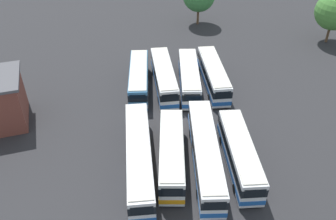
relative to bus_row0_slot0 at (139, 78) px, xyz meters
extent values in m
plane|color=#28282B|center=(7.07, 6.54, -1.82)|extent=(96.51, 96.51, 0.00)
cube|color=teal|center=(-0.01, 0.00, -0.02)|extent=(11.91, 4.16, 3.00)
cube|color=beige|center=(-0.01, 0.00, 1.55)|extent=(11.42, 3.90, 0.14)
cube|color=black|center=(-0.01, 0.00, 0.46)|extent=(11.98, 4.21, 0.96)
cube|color=silver|center=(-0.01, 0.00, -0.86)|extent=(11.98, 4.21, 0.60)
cube|color=black|center=(5.78, 0.82, 0.56)|extent=(0.35, 2.07, 1.10)
cylinder|color=black|center=(3.41, 1.67, -1.32)|extent=(1.03, 0.44, 1.00)
cylinder|color=black|center=(3.74, -0.65, -1.32)|extent=(1.03, 0.44, 1.00)
cylinder|color=black|center=(-3.75, 0.65, -1.32)|extent=(1.03, 0.44, 1.00)
cylinder|color=black|center=(-3.42, -1.67, -1.32)|extent=(1.03, 0.44, 1.00)
cube|color=silver|center=(-0.84, 3.51, -0.02)|extent=(12.77, 5.35, 3.00)
cube|color=beige|center=(-0.84, 3.51, 1.55)|extent=(12.24, 5.04, 0.14)
cube|color=black|center=(-0.84, 3.51, 0.46)|extent=(12.84, 5.41, 0.96)
cube|color=#1E56A8|center=(-0.84, 3.51, -0.86)|extent=(12.84, 5.41, 0.60)
cube|color=black|center=(5.26, 4.95, 0.56)|extent=(0.54, 2.04, 1.10)
cylinder|color=black|center=(2.66, 5.54, -1.32)|extent=(1.04, 0.52, 1.00)
cylinder|color=black|center=(3.20, 3.26, -1.32)|extent=(1.04, 0.52, 1.00)
cylinder|color=black|center=(-4.89, 3.75, -1.32)|extent=(1.04, 0.52, 1.00)
cylinder|color=black|center=(-4.35, 1.48, -1.32)|extent=(1.04, 0.52, 1.00)
cube|color=silver|center=(-1.01, 7.16, -0.02)|extent=(12.17, 3.85, 3.00)
cube|color=beige|center=(-1.01, 7.16, 1.55)|extent=(11.68, 3.60, 0.14)
cube|color=black|center=(-1.01, 7.16, 0.46)|extent=(12.24, 3.90, 0.96)
cube|color=#1E56A8|center=(-1.01, 7.16, -0.86)|extent=(12.24, 3.90, 0.60)
cube|color=black|center=(4.95, 7.82, 0.56)|extent=(0.29, 2.08, 1.10)
cylinder|color=black|center=(2.55, 8.73, -1.32)|extent=(1.03, 0.41, 1.00)
cylinder|color=black|center=(2.81, 6.41, -1.32)|extent=(1.03, 0.41, 1.00)
cylinder|color=black|center=(-4.83, 7.91, -1.32)|extent=(1.03, 0.41, 1.00)
cylinder|color=black|center=(-4.57, 5.59, -1.32)|extent=(1.03, 0.41, 1.00)
cube|color=silver|center=(-2.06, 10.61, -0.02)|extent=(12.54, 4.94, 3.00)
cube|color=beige|center=(-2.06, 10.61, 1.55)|extent=(12.02, 4.65, 0.14)
cube|color=black|center=(-2.06, 10.61, 0.46)|extent=(12.60, 4.99, 0.96)
cube|color=#1E56A8|center=(-2.06, 10.61, -0.86)|extent=(12.60, 4.99, 0.60)
cube|color=black|center=(3.97, 11.84, 0.56)|extent=(0.48, 2.05, 1.10)
cylinder|color=black|center=(1.44, 12.52, -1.32)|extent=(1.04, 0.49, 1.00)
cylinder|color=black|center=(1.91, 10.23, -1.32)|extent=(1.04, 0.49, 1.00)
cylinder|color=black|center=(-6.02, 11.00, -1.32)|extent=(1.04, 0.49, 1.00)
cylinder|color=black|center=(-5.55, 8.70, -1.32)|extent=(1.04, 0.49, 1.00)
cube|color=silver|center=(15.72, 2.61, -0.02)|extent=(15.47, 5.54, 3.00)
cube|color=beige|center=(15.72, 2.61, 1.55)|extent=(14.83, 5.22, 0.14)
cube|color=black|center=(15.72, 2.61, 0.46)|extent=(15.55, 5.60, 0.96)
cube|color=#1E56A8|center=(15.72, 2.61, -0.86)|extent=(15.55, 5.60, 0.60)
cube|color=black|center=(23.22, 4.14, 0.56)|extent=(0.48, 2.05, 1.10)
cube|color=#47474C|center=(14.08, 2.27, -0.02)|extent=(1.40, 2.72, 2.88)
cylinder|color=black|center=(20.13, 4.70, -1.32)|extent=(1.04, 0.49, 1.00)
cylinder|color=black|center=(20.60, 2.41, -1.32)|extent=(1.04, 0.49, 1.00)
cylinder|color=black|center=(10.85, 2.81, -1.32)|extent=(1.04, 0.49, 1.00)
cylinder|color=black|center=(11.32, 0.52, -1.32)|extent=(1.04, 0.49, 1.00)
cube|color=silver|center=(14.94, 6.06, -0.02)|extent=(12.02, 3.66, 3.00)
cube|color=beige|center=(14.94, 6.06, 1.55)|extent=(11.53, 3.41, 0.14)
cube|color=black|center=(14.94, 6.06, 0.46)|extent=(12.09, 3.70, 0.96)
cube|color=orange|center=(14.94, 6.06, -0.86)|extent=(12.09, 3.70, 0.60)
cube|color=black|center=(20.84, 6.63, 0.56)|extent=(0.26, 2.08, 1.10)
cylinder|color=black|center=(18.48, 7.58, -1.32)|extent=(1.02, 0.39, 1.00)
cylinder|color=black|center=(18.70, 5.25, -1.32)|extent=(1.02, 0.39, 1.00)
cylinder|color=black|center=(11.17, 6.88, -1.32)|extent=(1.02, 0.39, 1.00)
cylinder|color=black|center=(11.40, 4.55, -1.32)|extent=(1.02, 0.39, 1.00)
cube|color=silver|center=(14.43, 9.70, -0.02)|extent=(15.47, 4.44, 3.00)
cube|color=beige|center=(14.43, 9.70, 1.55)|extent=(14.84, 4.16, 0.14)
cube|color=black|center=(14.43, 9.70, 0.46)|extent=(15.55, 4.49, 0.96)
cube|color=#1E56A8|center=(14.43, 9.70, -0.86)|extent=(15.55, 4.49, 0.60)
cube|color=black|center=(22.02, 10.66, 0.56)|extent=(0.32, 2.08, 1.10)
cube|color=#47474C|center=(12.76, 9.49, -0.02)|extent=(1.22, 2.69, 2.88)
cylinder|color=black|center=(18.98, 11.45, -1.32)|extent=(1.03, 0.42, 1.00)
cylinder|color=black|center=(19.27, 9.13, -1.32)|extent=(1.03, 0.42, 1.00)
cylinder|color=black|center=(9.58, 10.27, -1.32)|extent=(1.03, 0.42, 1.00)
cylinder|color=black|center=(9.88, 7.95, -1.32)|extent=(1.03, 0.42, 1.00)
cube|color=silver|center=(14.30, 13.41, -0.02)|extent=(12.24, 4.49, 3.00)
cube|color=beige|center=(14.30, 13.41, 1.55)|extent=(11.73, 4.21, 0.14)
cube|color=black|center=(14.30, 13.41, 0.46)|extent=(12.30, 4.54, 0.96)
cube|color=#1E56A8|center=(14.30, 13.41, -0.86)|extent=(12.30, 4.54, 0.60)
cube|color=black|center=(20.22, 14.40, 0.56)|extent=(0.40, 2.07, 1.10)
cylinder|color=black|center=(17.77, 15.18, -1.32)|extent=(1.04, 0.46, 1.00)
cylinder|color=black|center=(18.15, 12.87, -1.32)|extent=(1.04, 0.46, 1.00)
cylinder|color=black|center=(10.44, 13.95, -1.32)|extent=(1.04, 0.46, 1.00)
cylinder|color=black|center=(10.83, 11.64, -1.32)|extent=(1.04, 0.46, 1.00)
cylinder|color=brown|center=(-18.73, 31.10, -0.33)|extent=(0.44, 0.44, 2.98)
sphere|color=#478438|center=(-18.73, 31.10, 3.96)|extent=(6.60, 6.60, 6.60)
cylinder|color=brown|center=(-24.50, 7.68, -0.27)|extent=(0.44, 0.44, 3.10)
camera|label=1|loc=(43.13, 8.46, 26.95)|focal=38.24mm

